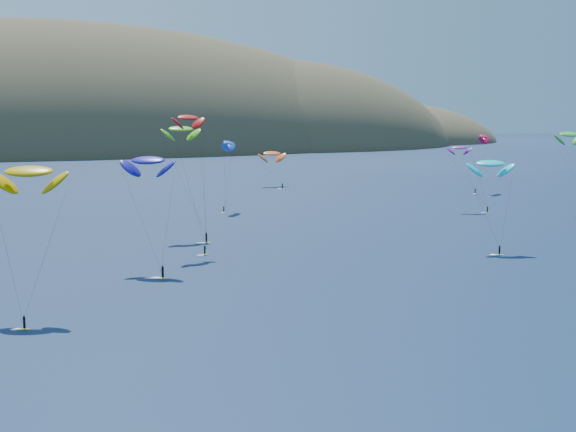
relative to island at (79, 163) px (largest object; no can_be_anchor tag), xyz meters
The scene contains 11 objects.
island is the anchor object (origin of this frame).
kitesurfer_2 506.08m from the island, 99.95° to the right, with size 10.93×13.44×21.96m.
kitesurfer_3 445.17m from the island, 96.43° to the right, with size 8.52×13.15×25.78m.
kitesurfer_4 403.42m from the island, 93.53° to the right, with size 7.65×8.71×20.93m.
kitesurfer_5 482.70m from the island, 89.89° to the right, with size 9.59×10.54×19.48m.
kitesurfer_6 429.12m from the island, 85.53° to the right, with size 8.56×10.92×19.15m.
kitesurfer_8 395.74m from the island, 79.60° to the right, with size 11.10×8.66×21.24m.
kitesurfer_9 464.60m from the island, 96.67° to the right, with size 7.97×8.34×28.02m.
kitesurfer_10 479.37m from the island, 97.83° to the right, with size 10.18×14.81×21.47m.
kitesurfer_11 339.00m from the island, 87.50° to the right, with size 11.46×15.49×14.99m.
kitesurfer_13 446.61m from the island, 82.47° to the right, with size 9.62×9.38×23.72m.
Camera 1 is at (-59.37, -46.93, 27.08)m, focal length 50.00 mm.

